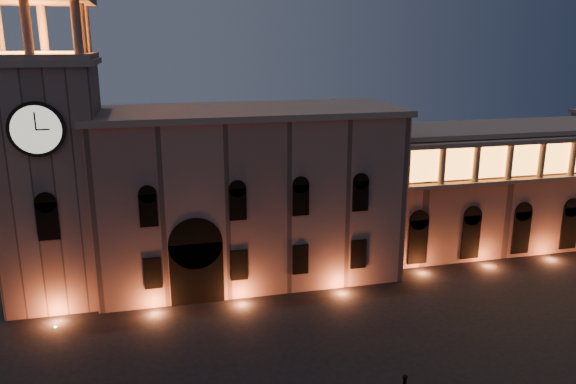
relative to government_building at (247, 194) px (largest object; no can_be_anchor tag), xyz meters
name	(u,v)px	position (x,y,z in m)	size (l,w,h in m)	color
government_building	(247,194)	(0.00, 0.00, 0.00)	(30.80, 12.80, 17.60)	#8A675A
clock_tower	(51,170)	(-18.42, -0.95, 3.73)	(9.80, 9.80, 32.40)	#8A675A
colonnade_wing	(522,183)	(34.08, 1.99, -1.44)	(40.60, 11.50, 14.50)	#856255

